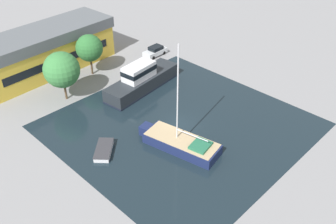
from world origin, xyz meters
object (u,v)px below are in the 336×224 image
object	(u,v)px
warehouse_building	(45,50)
parked_car	(155,51)
quay_tree_by_water	(89,48)
sailboat_moored	(180,143)
motor_cruiser	(142,80)
quay_tree_near_building	(62,70)
small_dinghy	(104,150)

from	to	relation	value
warehouse_building	parked_car	distance (m)	17.72
quay_tree_by_water	sailboat_moored	size ratio (longest dim) A/B	0.50
warehouse_building	motor_cruiser	bearing A→B (deg)	-70.02
warehouse_building	quay_tree_near_building	bearing A→B (deg)	-109.56
small_dinghy	quay_tree_near_building	bearing A→B (deg)	-57.34
motor_cruiser	quay_tree_by_water	bearing A→B (deg)	7.90
quay_tree_by_water	small_dinghy	world-z (taller)	quay_tree_by_water
quay_tree_near_building	parked_car	size ratio (longest dim) A/B	1.64
quay_tree_by_water	small_dinghy	bearing A→B (deg)	-122.24
small_dinghy	quay_tree_by_water	bearing A→B (deg)	-74.74
motor_cruiser	small_dinghy	distance (m)	14.67
quay_tree_near_building	warehouse_building	bearing A→B (deg)	73.37
parked_car	small_dinghy	size ratio (longest dim) A/B	1.07
quay_tree_near_building	parked_car	xyz separation A→B (m)	(18.26, 1.14, -3.72)
warehouse_building	sailboat_moored	distance (m)	28.16
parked_car	small_dinghy	distance (m)	25.85
sailboat_moored	parked_car	bearing A→B (deg)	41.47
motor_cruiser	small_dinghy	xyz separation A→B (m)	(-12.59, -7.44, -1.16)
warehouse_building	small_dinghy	world-z (taller)	warehouse_building
quay_tree_by_water	small_dinghy	distance (m)	19.69
quay_tree_by_water	motor_cruiser	xyz separation A→B (m)	(2.30, -8.87, -2.85)
motor_cruiser	small_dinghy	world-z (taller)	motor_cruiser
warehouse_building	quay_tree_near_building	distance (m)	9.99
sailboat_moored	warehouse_building	bearing A→B (deg)	79.65
sailboat_moored	motor_cruiser	size ratio (longest dim) A/B	0.98
quay_tree_by_water	motor_cruiser	size ratio (longest dim) A/B	0.49
motor_cruiser	warehouse_building	bearing A→B (deg)	16.25
quay_tree_near_building	small_dinghy	bearing A→B (deg)	-104.84
sailboat_moored	small_dinghy	size ratio (longest dim) A/B	3.21
warehouse_building	parked_car	world-z (taller)	warehouse_building
warehouse_building	quay_tree_near_building	xyz separation A→B (m)	(-2.84, -9.50, 1.21)
quay_tree_near_building	motor_cruiser	world-z (taller)	quay_tree_near_building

